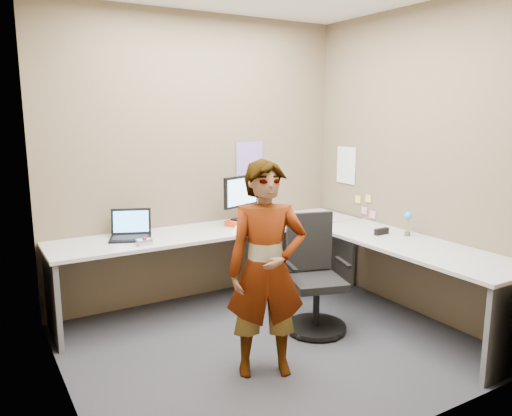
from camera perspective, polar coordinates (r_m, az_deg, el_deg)
ground at (r=4.07m, az=1.66°, el=-15.29°), size 3.00×3.00×0.00m
wall_back at (r=4.82m, az=-6.55°, el=5.55°), size 3.00×0.00×3.00m
wall_right at (r=4.65m, az=17.66°, el=4.90°), size 0.00×2.70×2.70m
wall_left at (r=3.15m, az=-21.98°, el=1.94°), size 0.00×2.70×2.70m
desk at (r=4.38m, az=3.86°, el=-5.10°), size 2.98×2.58×0.73m
paper_ream at (r=4.77m, az=-1.60°, el=-1.67°), size 0.33×0.28×0.06m
monitor at (r=4.73m, az=-1.71°, el=1.63°), size 0.43×0.20×0.42m
laptop at (r=4.42m, az=-14.12°, el=-2.56°), size 0.42×0.39×0.24m
trackball_mouse at (r=4.18m, az=-12.64°, el=-3.78°), size 0.12×0.08×0.07m
origami at (r=4.51m, az=-2.27°, el=-2.38°), size 0.10×0.10×0.06m
stapler at (r=4.55m, az=14.15°, el=-2.61°), size 0.15×0.05×0.05m
flower at (r=4.54m, az=16.99°, el=-1.30°), size 0.07×0.07×0.22m
calendar_purple at (r=5.06m, az=-0.76°, el=5.31°), size 0.30×0.01×0.40m
calendar_white at (r=5.29m, az=10.26°, el=4.84°), size 0.01×0.28×0.38m
sticky_note_a at (r=5.08m, az=12.72°, el=1.06°), size 0.01×0.07×0.07m
sticky_note_b at (r=5.14m, az=12.28°, el=-0.28°), size 0.01×0.07×0.07m
sticky_note_c at (r=5.05m, az=13.19°, el=-0.73°), size 0.01×0.07×0.07m
sticky_note_d at (r=5.19m, az=11.58°, el=0.99°), size 0.01×0.07×0.07m
office_chair at (r=4.22m, az=6.67°, el=-8.62°), size 0.54×0.53×0.95m
person at (r=3.41m, az=1.21°, el=-7.07°), size 0.64×0.54×1.49m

